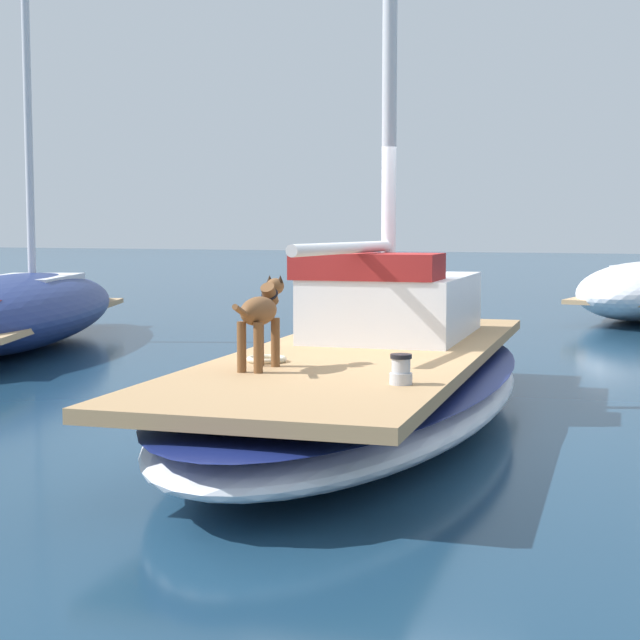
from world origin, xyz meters
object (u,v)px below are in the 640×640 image
sailboat_main (365,386)px  moored_boat_port_side (18,309)px  deck_winch (401,370)px  dog_brown (261,314)px  coiled_rope (267,359)px

sailboat_main → moored_boat_port_side: (-6.64, 3.33, 0.22)m
sailboat_main → moored_boat_port_side: bearing=153.4°
sailboat_main → deck_winch: size_ratio=35.60×
dog_brown → coiled_rope: size_ratio=2.90×
sailboat_main → dog_brown: size_ratio=7.96×
sailboat_main → coiled_rope: bearing=-113.0°
coiled_rope → dog_brown: bearing=-69.7°
deck_winch → coiled_rope: bearing=153.7°
moored_boat_port_side → coiled_rope: bearing=-35.2°
sailboat_main → moored_boat_port_side: moored_boat_port_side is taller
deck_winch → moored_boat_port_side: (-7.56, 5.05, -0.20)m
deck_winch → coiled_rope: (-1.37, 0.68, -0.08)m
deck_winch → coiled_rope: deck_winch is taller
sailboat_main → dog_brown: dog_brown is taller
sailboat_main → deck_winch: deck_winch is taller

